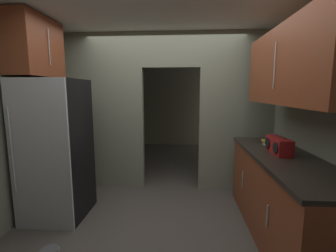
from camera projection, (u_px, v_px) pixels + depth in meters
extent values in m
plane|color=#47423D|center=(157.00, 231.00, 2.75)|extent=(20.00, 20.00, 0.00)
cube|color=silver|center=(159.00, 9.00, 2.76)|extent=(3.89, 6.63, 0.06)
cube|color=gray|center=(103.00, 112.00, 3.93)|extent=(1.37, 0.12, 2.57)
cube|color=gray|center=(236.00, 113.00, 3.78)|extent=(1.19, 0.12, 2.57)
cube|color=gray|center=(171.00, 50.00, 3.71)|extent=(0.93, 0.12, 0.56)
cube|color=gray|center=(174.00, 103.00, 7.08)|extent=(3.49, 0.10, 2.57)
cube|color=gray|center=(101.00, 106.00, 5.58)|extent=(0.10, 3.26, 2.57)
cube|color=gray|center=(245.00, 107.00, 5.35)|extent=(0.10, 3.26, 2.57)
cube|color=black|center=(57.00, 149.00, 3.01)|extent=(0.72, 0.69, 1.78)
cube|color=#B7BABC|center=(39.00, 157.00, 2.65)|extent=(0.72, 0.03, 1.78)
cylinder|color=#B7BABC|center=(12.00, 150.00, 2.63)|extent=(0.02, 0.02, 0.98)
cube|color=brown|center=(283.00, 199.00, 2.58)|extent=(0.63, 2.09, 0.90)
cube|color=black|center=(286.00, 158.00, 2.51)|extent=(0.67, 2.09, 0.04)
cylinder|color=#B7BABC|center=(267.00, 216.00, 2.14)|extent=(0.01, 0.01, 0.22)
cylinder|color=#B7BABC|center=(242.00, 179.00, 3.05)|extent=(0.01, 0.01, 0.22)
cube|color=brown|center=(293.00, 65.00, 2.37)|extent=(0.34, 1.88, 0.79)
cylinder|color=#B7BABC|center=(275.00, 66.00, 2.38)|extent=(0.01, 0.01, 0.48)
cube|color=brown|center=(35.00, 47.00, 2.92)|extent=(0.34, 0.79, 0.73)
cylinder|color=#B7BABC|center=(49.00, 47.00, 2.91)|extent=(0.01, 0.01, 0.44)
cube|color=maroon|center=(279.00, 146.00, 2.62)|extent=(0.16, 0.41, 0.18)
cylinder|color=#262626|center=(280.00, 136.00, 2.60)|extent=(0.02, 0.28, 0.02)
cylinder|color=black|center=(276.00, 148.00, 2.51)|extent=(0.01, 0.13, 0.13)
cylinder|color=black|center=(267.00, 143.00, 2.75)|extent=(0.01, 0.13, 0.13)
cube|color=beige|center=(269.00, 145.00, 3.00)|extent=(0.11, 0.15, 0.03)
cube|color=#388C47|center=(269.00, 143.00, 3.00)|extent=(0.12, 0.16, 0.02)
cube|color=gold|center=(268.00, 141.00, 3.01)|extent=(0.13, 0.13, 0.03)
cylinder|color=#4C4C51|center=(49.00, 250.00, 2.13)|extent=(0.16, 0.16, 0.01)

